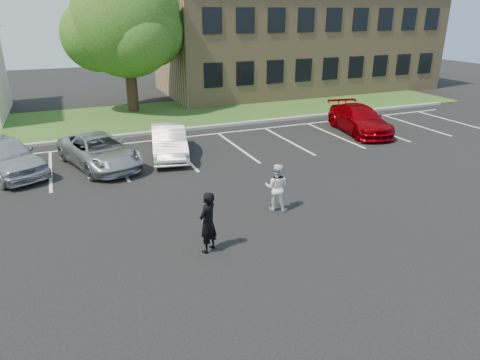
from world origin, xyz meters
The scene contains 12 objects.
ground_plane centered at (0.00, 0.00, 0.00)m, with size 90.00×90.00×0.00m, color black.
curb centered at (0.00, 12.00, 0.07)m, with size 40.00×0.30×0.15m, color #969691.
grass_strip centered at (0.00, 16.00, 0.04)m, with size 44.00×8.00×0.08m, color #2B4E16.
stall_lines centered at (1.40, 8.95, 0.01)m, with size 34.00×5.36×0.01m.
office_building centered at (14.00, 21.99, 4.16)m, with size 22.40×10.40×8.30m.
tree centered at (-0.35, 18.12, 5.35)m, with size 7.80×7.20×8.80m.
man_black_suit centered at (-1.62, -0.63, 0.87)m, with size 0.63×0.41×1.73m, color black.
man_white_shirt centered at (1.29, 0.99, 0.80)m, with size 0.78×0.60×1.60m, color white.
car_silver_west centered at (-7.17, 8.14, 0.77)m, with size 1.83×4.54×1.55m, color silver.
car_silver_minivan centered at (-3.58, 7.73, 0.67)m, with size 2.21×4.80×1.33m, color #A1A3A7.
car_white_sedan centered at (-0.56, 7.88, 0.69)m, with size 1.47×4.21×1.39m, color silver.
car_red_compact centered at (9.95, 7.98, 0.71)m, with size 2.00×4.92×1.43m, color #7E0005.
Camera 1 is at (-4.79, -10.40, 6.12)m, focal length 32.00 mm.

